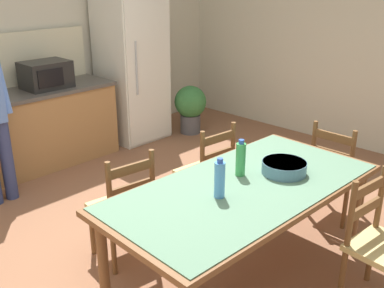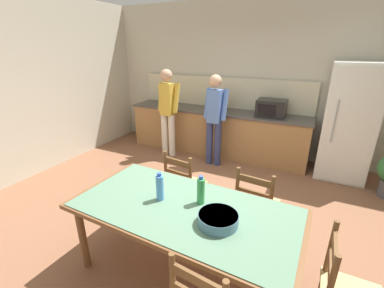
{
  "view_description": "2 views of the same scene",
  "coord_description": "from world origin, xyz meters",
  "px_view_note": "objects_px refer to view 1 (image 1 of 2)",
  "views": [
    {
      "loc": [
        -2.18,
        -2.4,
        2.11
      ],
      "look_at": [
        0.0,
        -0.31,
        0.95
      ],
      "focal_mm": 42.0,
      "sensor_mm": 36.0,
      "label": 1
    },
    {
      "loc": [
        0.96,
        -2.43,
        2.08
      ],
      "look_at": [
        -0.28,
        0.12,
        0.99
      ],
      "focal_mm": 24.0,
      "sensor_mm": 36.0,
      "label": 2
    }
  ],
  "objects_px": {
    "chair_side_near_right": "(380,245)",
    "chair_head_end": "(336,172)",
    "dining_table": "(244,194)",
    "bottle_near_centre": "(220,179)",
    "refrigerator": "(132,69)",
    "microwave": "(46,75)",
    "bottle_off_centre": "(241,159)",
    "serving_bowl": "(284,167)",
    "potted_plant": "(190,106)",
    "chair_side_far_left": "(124,207)",
    "chair_side_far_right": "(207,173)"
  },
  "relations": [
    {
      "from": "bottle_off_centre",
      "to": "serving_bowl",
      "type": "distance_m",
      "value": 0.33
    },
    {
      "from": "serving_bowl",
      "to": "chair_side_far_right",
      "type": "distance_m",
      "value": 0.94
    },
    {
      "from": "chair_side_far_right",
      "to": "potted_plant",
      "type": "height_order",
      "value": "chair_side_far_right"
    },
    {
      "from": "bottle_near_centre",
      "to": "chair_head_end",
      "type": "relative_size",
      "value": 0.3
    },
    {
      "from": "serving_bowl",
      "to": "chair_side_near_right",
      "type": "xyz_separation_m",
      "value": [
        0.08,
        -0.72,
        -0.37
      ]
    },
    {
      "from": "serving_bowl",
      "to": "chair_side_far_left",
      "type": "relative_size",
      "value": 0.35
    },
    {
      "from": "bottle_off_centre",
      "to": "serving_bowl",
      "type": "relative_size",
      "value": 0.84
    },
    {
      "from": "chair_side_near_right",
      "to": "chair_head_end",
      "type": "relative_size",
      "value": 1.0
    },
    {
      "from": "refrigerator",
      "to": "chair_head_end",
      "type": "bearing_deg",
      "value": -92.16
    },
    {
      "from": "refrigerator",
      "to": "potted_plant",
      "type": "relative_size",
      "value": 2.79
    },
    {
      "from": "potted_plant",
      "to": "chair_head_end",
      "type": "bearing_deg",
      "value": -106.57
    },
    {
      "from": "chair_side_near_right",
      "to": "chair_head_end",
      "type": "xyz_separation_m",
      "value": [
        0.87,
        0.75,
        0.0
      ]
    },
    {
      "from": "bottle_near_centre",
      "to": "potted_plant",
      "type": "bearing_deg",
      "value": 47.21
    },
    {
      "from": "serving_bowl",
      "to": "microwave",
      "type": "bearing_deg",
      "value": 92.78
    },
    {
      "from": "dining_table",
      "to": "bottle_off_centre",
      "type": "relative_size",
      "value": 7.6
    },
    {
      "from": "refrigerator",
      "to": "chair_side_far_left",
      "type": "xyz_separation_m",
      "value": [
        -1.84,
        -2.13,
        -0.49
      ]
    },
    {
      "from": "potted_plant",
      "to": "microwave",
      "type": "bearing_deg",
      "value": 166.45
    },
    {
      "from": "chair_side_far_left",
      "to": "chair_side_far_right",
      "type": "height_order",
      "value": "same"
    },
    {
      "from": "microwave",
      "to": "chair_side_far_left",
      "type": "bearing_deg",
      "value": -106.28
    },
    {
      "from": "bottle_near_centre",
      "to": "microwave",
      "type": "bearing_deg",
      "value": 81.25
    },
    {
      "from": "microwave",
      "to": "bottle_off_centre",
      "type": "xyz_separation_m",
      "value": [
        -0.1,
        -2.83,
        -0.16
      ]
    },
    {
      "from": "bottle_near_centre",
      "to": "chair_side_near_right",
      "type": "relative_size",
      "value": 0.3
    },
    {
      "from": "bottle_near_centre",
      "to": "chair_head_end",
      "type": "height_order",
      "value": "bottle_near_centre"
    },
    {
      "from": "refrigerator",
      "to": "bottle_off_centre",
      "type": "bearing_deg",
      "value": -114.88
    },
    {
      "from": "chair_side_far_left",
      "to": "potted_plant",
      "type": "height_order",
      "value": "chair_side_far_left"
    },
    {
      "from": "chair_side_far_left",
      "to": "chair_head_end",
      "type": "distance_m",
      "value": 1.93
    },
    {
      "from": "refrigerator",
      "to": "potted_plant",
      "type": "distance_m",
      "value": 0.95
    },
    {
      "from": "chair_side_far_right",
      "to": "potted_plant",
      "type": "relative_size",
      "value": 1.36
    },
    {
      "from": "chair_side_far_left",
      "to": "potted_plant",
      "type": "distance_m",
      "value": 3.01
    },
    {
      "from": "microwave",
      "to": "bottle_near_centre",
      "type": "relative_size",
      "value": 1.85
    },
    {
      "from": "bottle_near_centre",
      "to": "serving_bowl",
      "type": "relative_size",
      "value": 0.84
    },
    {
      "from": "chair_side_far_right",
      "to": "chair_head_end",
      "type": "bearing_deg",
      "value": 140.2
    },
    {
      "from": "bottle_near_centre",
      "to": "chair_side_far_left",
      "type": "bearing_deg",
      "value": 102.33
    },
    {
      "from": "chair_side_far_left",
      "to": "refrigerator",
      "type": "bearing_deg",
      "value": -123.49
    },
    {
      "from": "microwave",
      "to": "bottle_near_centre",
      "type": "bearing_deg",
      "value": -98.75
    },
    {
      "from": "dining_table",
      "to": "chair_side_far_right",
      "type": "bearing_deg",
      "value": 58.01
    },
    {
      "from": "chair_head_end",
      "to": "dining_table",
      "type": "bearing_deg",
      "value": 88.45
    },
    {
      "from": "serving_bowl",
      "to": "chair_head_end",
      "type": "relative_size",
      "value": 0.35
    },
    {
      "from": "chair_head_end",
      "to": "chair_side_far_left",
      "type": "bearing_deg",
      "value": 64.28
    },
    {
      "from": "chair_side_far_left",
      "to": "chair_side_near_right",
      "type": "distance_m",
      "value": 1.82
    },
    {
      "from": "dining_table",
      "to": "bottle_near_centre",
      "type": "relative_size",
      "value": 7.6
    },
    {
      "from": "bottle_off_centre",
      "to": "chair_side_far_right",
      "type": "bearing_deg",
      "value": 59.97
    },
    {
      "from": "dining_table",
      "to": "potted_plant",
      "type": "relative_size",
      "value": 3.08
    },
    {
      "from": "bottle_near_centre",
      "to": "refrigerator",
      "type": "bearing_deg",
      "value": 60.39
    },
    {
      "from": "chair_head_end",
      "to": "chair_side_far_right",
      "type": "bearing_deg",
      "value": 45.54
    },
    {
      "from": "refrigerator",
      "to": "microwave",
      "type": "distance_m",
      "value": 1.21
    },
    {
      "from": "chair_side_near_right",
      "to": "chair_head_end",
      "type": "distance_m",
      "value": 1.15
    },
    {
      "from": "chair_side_near_right",
      "to": "bottle_off_centre",
      "type": "bearing_deg",
      "value": 115.35
    },
    {
      "from": "chair_side_far_right",
      "to": "potted_plant",
      "type": "distance_m",
      "value": 2.35
    },
    {
      "from": "refrigerator",
      "to": "bottle_near_centre",
      "type": "xyz_separation_m",
      "value": [
        -1.66,
        -2.92,
        -0.05
      ]
    }
  ]
}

